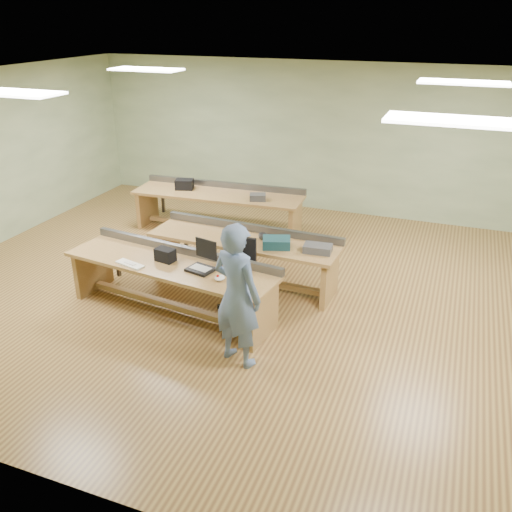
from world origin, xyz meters
name	(u,v)px	position (x,y,z in m)	size (l,w,h in m)	color
floor	(254,292)	(0.00, 0.00, 0.00)	(10.00, 10.00, 0.00)	olive
ceiling	(254,85)	(0.00, 0.00, 3.00)	(10.00, 10.00, 0.00)	silver
wall_back	(325,139)	(0.00, 4.00, 1.50)	(10.00, 0.04, 3.00)	#AABC8E
wall_front	(66,350)	(0.00, -4.00, 1.50)	(10.00, 0.04, 3.00)	#AABC8E
fluor_panels	(254,87)	(0.00, 0.00, 2.97)	(6.20, 3.50, 0.03)	white
workbench_front	(172,275)	(-0.85, -0.92, 0.56)	(3.15, 1.20, 0.86)	#B37D4B
workbench_mid	(245,250)	(-0.24, 0.24, 0.56)	(2.95, 0.90, 0.86)	#B37D4B
workbench_back	(219,202)	(-1.53, 2.12, 0.56)	(3.25, 1.04, 0.86)	#B37D4B
person	(237,295)	(0.45, -1.69, 0.89)	(0.65, 0.43, 1.78)	slate
laptop_base	(201,269)	(-0.36, -1.01, 0.77)	(0.34, 0.28, 0.04)	black
laptop_screen	(206,249)	(-0.33, -0.88, 1.02)	(0.34, 0.02, 0.27)	black
keyboard	(130,264)	(-1.33, -1.19, 0.76)	(0.42, 0.14, 0.02)	silver
trackball_mouse	(220,278)	(-0.02, -1.16, 0.78)	(0.13, 0.15, 0.06)	white
camera_bag	(165,255)	(-0.95, -0.90, 0.84)	(0.26, 0.17, 0.18)	black
task_chair	(237,282)	(-0.08, -0.46, 0.36)	(0.55, 0.55, 0.99)	black
parts_bin_teal	(277,243)	(0.32, 0.09, 0.82)	(0.39, 0.30, 0.14)	#143842
parts_bin_grey	(318,248)	(0.92, 0.13, 0.80)	(0.39, 0.25, 0.11)	#38383B
mug	(263,236)	(0.03, 0.28, 0.80)	(0.12, 0.12, 0.10)	#38383B
drinks_can	(234,235)	(-0.37, 0.15, 0.81)	(0.07, 0.07, 0.12)	silver
storage_box_back	(184,184)	(-2.23, 2.09, 0.84)	(0.33, 0.24, 0.19)	black
tray_back	(258,197)	(-0.69, 1.97, 0.81)	(0.29, 0.21, 0.11)	#38383B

